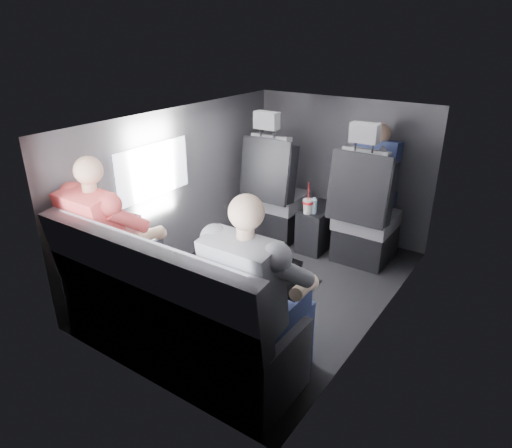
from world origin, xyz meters
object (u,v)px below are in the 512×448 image
Objects in this scene: rear_bench at (173,318)px; water_bottle at (314,206)px; soda_cup at (308,206)px; passenger_front_right at (375,174)px; laptop_black at (282,277)px; passenger_rear_left at (112,240)px; front_seat_right at (364,220)px; passenger_rear_right at (258,294)px; center_console at (318,227)px; front_seat_left at (276,199)px; laptop_white at (133,232)px.

water_bottle is at bearing 89.39° from rear_bench.
passenger_front_right is at bearing 42.66° from soda_cup.
passenger_rear_left is (-1.19, -0.22, -0.00)m from laptop_black.
laptop_black is (0.58, 0.31, 0.32)m from rear_bench.
front_seat_right is at bearing 76.69° from rear_bench.
rear_bench is 2.24m from passenger_front_right.
passenger_rear_right reaches higher than laptop_black.
laptop_black is at bearing -67.36° from soda_cup.
center_console is 1.94m from rear_bench.
front_seat_right is 1.61m from laptop_black.
laptop_black is 0.47× the size of passenger_front_right.
passenger_rear_right is at bearing -85.86° from passenger_front_right.
rear_bench is (-0.00, -1.94, 0.11)m from center_console.
front_seat_right reaches higher than passenger_rear_right.
rear_bench is (0.45, -1.90, -0.09)m from front_seat_left.
front_seat_left is 1.00× the size of front_seat_right.
front_seat_right is 1.96m from laptop_white.
water_bottle is 0.12× the size of passenger_rear_left.
center_console is at bearing 174.93° from front_seat_right.
passenger_rear_right is at bearing -8.16° from laptop_white.
passenger_front_right reaches higher than laptop_black.
water_bottle is at bearing 68.14° from laptop_white.
front_seat_right is 0.50m from soda_cup.
laptop_black is at bearing 28.64° from rear_bench.
passenger_rear_right is (0.56, 0.10, 0.32)m from rear_bench.
passenger_front_right is (-0.15, 2.06, 0.12)m from passenger_rear_right.
rear_bench reaches higher than laptop_white.
front_seat_left is at bearing 119.27° from passenger_rear_right.
passenger_front_right reaches higher than soda_cup.
rear_bench is at bearing -8.80° from passenger_rear_left.
laptop_white is (-0.59, 0.26, 0.32)m from rear_bench.
front_seat_left reaches higher than laptop_black.
passenger_front_right is (1.01, 1.90, 0.11)m from laptop_white.
front_seat_right reaches higher than passenger_rear_left.
water_bottle is (0.02, -0.15, 0.27)m from center_console.
front_seat_right is 1.96m from rear_bench.
front_seat_right is 1.67× the size of passenger_front_right.
laptop_white is at bearing 83.23° from passenger_rear_left.
soda_cup is at bearing -162.93° from front_seat_right.
center_console is 0.63× the size of passenger_front_right.
front_seat_left is 1.83m from passenger_rear_left.
passenger_rear_right is (0.54, -1.69, 0.16)m from water_bottle.
laptop_black is at bearing -84.96° from passenger_front_right.
soda_cup is 1.95× the size of water_bottle.
laptop_black reaches higher than soda_cup.
passenger_front_right is at bearing 94.14° from passenger_rear_right.
water_bottle reaches higher than center_console.
laptop_white reaches higher than center_console.
front_seat_right is at bearing 94.52° from laptop_black.
passenger_rear_left is at bearing -96.77° from laptop_white.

